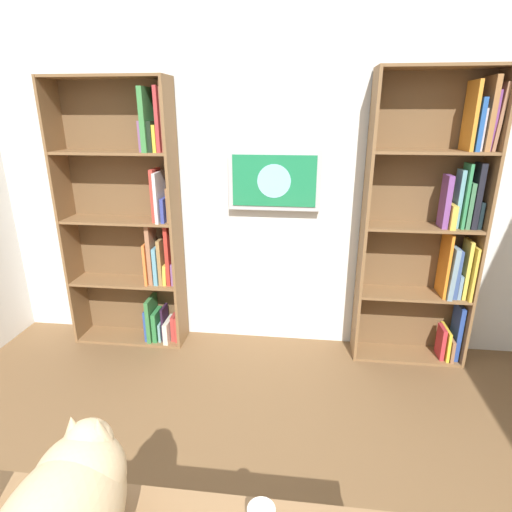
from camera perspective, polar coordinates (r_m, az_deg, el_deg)
name	(u,v)px	position (r m, az deg, el deg)	size (l,w,h in m)	color
wall_back	(267,184)	(3.29, 1.56, 10.00)	(4.52, 0.06, 2.70)	silver
bookshelf_left	(436,225)	(3.31, 23.63, 3.98)	(0.84, 0.28, 2.17)	brown
bookshelf_right	(135,225)	(3.46, -16.36, 4.19)	(0.93, 0.28, 2.13)	brown
wall_mounted_tv	(274,180)	(3.19, 2.56, 10.41)	(0.71, 0.07, 0.46)	#B7B7BC
cat	(66,512)	(1.34, -24.86, -29.48)	(0.30, 0.64, 0.35)	#D1B284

